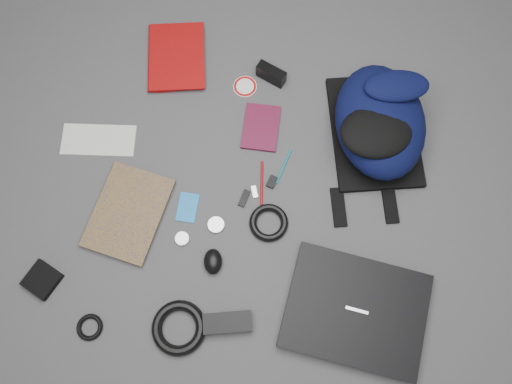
% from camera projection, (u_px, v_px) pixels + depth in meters
% --- Properties ---
extents(ground, '(4.00, 4.00, 0.00)m').
position_uv_depth(ground, '(256.00, 194.00, 1.63)').
color(ground, '#4F4F51').
rests_on(ground, ground).
extents(backpack, '(0.41, 0.51, 0.19)m').
position_uv_depth(backpack, '(380.00, 121.00, 1.60)').
color(backpack, black).
rests_on(backpack, ground).
extents(laptop, '(0.43, 0.35, 0.04)m').
position_uv_depth(laptop, '(356.00, 311.00, 1.50)').
color(laptop, black).
rests_on(laptop, ground).
extents(textbook_red, '(0.25, 0.30, 0.03)m').
position_uv_depth(textbook_red, '(148.00, 58.00, 1.75)').
color(textbook_red, maroon).
rests_on(textbook_red, ground).
extents(comic_book, '(0.25, 0.32, 0.02)m').
position_uv_depth(comic_book, '(97.00, 203.00, 1.60)').
color(comic_book, '#CC9A0E').
rests_on(comic_book, ground).
extents(envelope, '(0.26, 0.15, 0.00)m').
position_uv_depth(envelope, '(99.00, 140.00, 1.68)').
color(envelope, silver).
rests_on(envelope, ground).
extents(dvd_case, '(0.13, 0.17, 0.01)m').
position_uv_depth(dvd_case, '(261.00, 127.00, 1.69)').
color(dvd_case, '#4B0E24').
rests_on(dvd_case, ground).
extents(compact_camera, '(0.11, 0.07, 0.06)m').
position_uv_depth(compact_camera, '(271.00, 74.00, 1.72)').
color(compact_camera, black).
rests_on(compact_camera, ground).
extents(sticker_disc, '(0.10, 0.10, 0.00)m').
position_uv_depth(sticker_disc, '(245.00, 87.00, 1.74)').
color(sticker_disc, white).
rests_on(sticker_disc, ground).
extents(pen_teal, '(0.03, 0.13, 0.01)m').
position_uv_depth(pen_teal, '(284.00, 167.00, 1.65)').
color(pen_teal, '#0E7981').
rests_on(pen_teal, ground).
extents(pen_red, '(0.03, 0.15, 0.01)m').
position_uv_depth(pen_red, '(262.00, 183.00, 1.63)').
color(pen_red, maroon).
rests_on(pen_red, ground).
extents(id_badge, '(0.07, 0.10, 0.00)m').
position_uv_depth(id_badge, '(188.00, 207.00, 1.61)').
color(id_badge, '#1C7ED8').
rests_on(id_badge, ground).
extents(usb_black, '(0.03, 0.06, 0.01)m').
position_uv_depth(usb_black, '(244.00, 198.00, 1.62)').
color(usb_black, black).
rests_on(usb_black, ground).
extents(usb_silver, '(0.03, 0.04, 0.01)m').
position_uv_depth(usb_silver, '(254.00, 192.00, 1.62)').
color(usb_silver, '#B6B7B9').
rests_on(usb_silver, ground).
extents(key_fob, '(0.03, 0.05, 0.01)m').
position_uv_depth(key_fob, '(272.00, 182.00, 1.63)').
color(key_fob, black).
rests_on(key_fob, ground).
extents(mouse, '(0.07, 0.09, 0.04)m').
position_uv_depth(mouse, '(213.00, 261.00, 1.54)').
color(mouse, black).
rests_on(mouse, ground).
extents(headphone_left, '(0.05, 0.05, 0.01)m').
position_uv_depth(headphone_left, '(182.00, 239.00, 1.58)').
color(headphone_left, '#A6A5A7').
rests_on(headphone_left, ground).
extents(headphone_right, '(0.06, 0.06, 0.01)m').
position_uv_depth(headphone_right, '(216.00, 225.00, 1.59)').
color(headphone_right, '#B3B3B5').
rests_on(headphone_right, ground).
extents(cable_coil, '(0.15, 0.15, 0.02)m').
position_uv_depth(cable_coil, '(269.00, 223.00, 1.58)').
color(cable_coil, black).
rests_on(cable_coil, ground).
extents(power_brick, '(0.16, 0.10, 0.04)m').
position_uv_depth(power_brick, '(228.00, 323.00, 1.49)').
color(power_brick, black).
rests_on(power_brick, ground).
extents(power_cord_coil, '(0.17, 0.17, 0.03)m').
position_uv_depth(power_cord_coil, '(179.00, 328.00, 1.49)').
color(power_cord_coil, black).
rests_on(power_cord_coil, ground).
extents(pouch, '(0.12, 0.12, 0.02)m').
position_uv_depth(pouch, '(42.00, 280.00, 1.53)').
color(pouch, black).
rests_on(pouch, ground).
extents(earbud_coil, '(0.09, 0.09, 0.01)m').
position_uv_depth(earbud_coil, '(90.00, 327.00, 1.50)').
color(earbud_coil, black).
rests_on(earbud_coil, ground).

